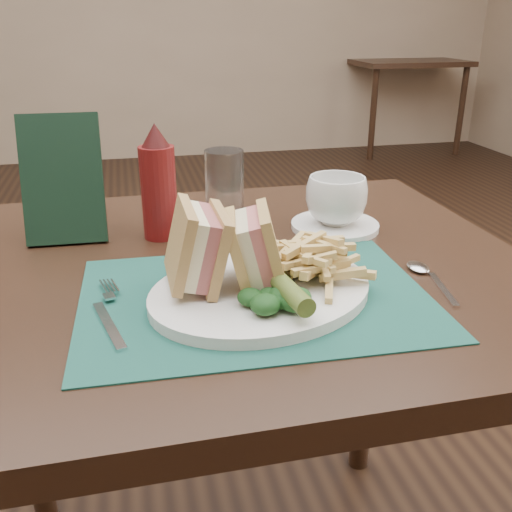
{
  "coord_description": "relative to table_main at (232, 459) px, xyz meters",
  "views": [
    {
      "loc": [
        -0.13,
        -1.27,
        1.09
      ],
      "look_at": [
        0.02,
        -0.6,
        0.8
      ],
      "focal_mm": 40.0,
      "sensor_mm": 36.0,
      "label": 1
    }
  ],
  "objects": [
    {
      "name": "ketchup_bottle",
      "position": [
        -0.09,
        0.13,
        0.47
      ],
      "size": [
        0.07,
        0.07,
        0.19
      ],
      "primitive_type": null,
      "rotation": [
        0.0,
        0.0,
        0.25
      ],
      "color": "#5E1010",
      "rests_on": "table_main"
    },
    {
      "name": "plate",
      "position": [
        0.02,
        -0.13,
        0.38
      ],
      "size": [
        0.37,
        0.33,
        0.01
      ],
      "primitive_type": null,
      "rotation": [
        0.0,
        0.0,
        0.36
      ],
      "color": "white",
      "rests_on": "placemat"
    },
    {
      "name": "floor",
      "position": [
        0.0,
        0.5,
        -0.38
      ],
      "size": [
        7.0,
        7.0,
        0.0
      ],
      "primitive_type": "plane",
      "color": "black",
      "rests_on": "ground"
    },
    {
      "name": "table_main",
      "position": [
        0.0,
        0.0,
        0.0
      ],
      "size": [
        0.9,
        0.75,
        0.75
      ],
      "primitive_type": null,
      "color": "black",
      "rests_on": "ground"
    },
    {
      "name": "pickle_spear",
      "position": [
        0.04,
        -0.18,
        0.41
      ],
      "size": [
        0.04,
        0.12,
        0.03
      ],
      "primitive_type": "cylinder",
      "rotation": [
        1.54,
        0.0,
        0.12
      ],
      "color": "#4D6325",
      "rests_on": "plate"
    },
    {
      "name": "fork",
      "position": [
        -0.17,
        -0.13,
        0.38
      ],
      "size": [
        0.07,
        0.17,
        0.01
      ],
      "primitive_type": null,
      "rotation": [
        0.0,
        0.0,
        0.25
      ],
      "color": "silver",
      "rests_on": "placemat"
    },
    {
      "name": "sandwich_half_a",
      "position": [
        -0.08,
        -0.1,
        0.45
      ],
      "size": [
        0.08,
        0.11,
        0.11
      ],
      "primitive_type": null,
      "rotation": [
        0.0,
        0.24,
        0.01
      ],
      "color": "tan",
      "rests_on": "plate"
    },
    {
      "name": "spoon",
      "position": [
        0.26,
        -0.13,
        0.38
      ],
      "size": [
        0.06,
        0.15,
        0.01
      ],
      "primitive_type": null,
      "rotation": [
        0.0,
        0.0,
        -0.19
      ],
      "color": "silver",
      "rests_on": "table_main"
    },
    {
      "name": "wall_back",
      "position": [
        0.0,
        4.0,
        -0.38
      ],
      "size": [
        6.0,
        0.0,
        6.0
      ],
      "primitive_type": "plane",
      "rotation": [
        1.57,
        0.0,
        0.0
      ],
      "color": "tan",
      "rests_on": "ground"
    },
    {
      "name": "placemat",
      "position": [
        0.01,
        -0.12,
        0.38
      ],
      "size": [
        0.46,
        0.33,
        0.0
      ],
      "primitive_type": "cube",
      "rotation": [
        0.0,
        0.0,
        -0.03
      ],
      "color": "#174A40",
      "rests_on": "table_main"
    },
    {
      "name": "coffee_cup",
      "position": [
        0.2,
        0.1,
        0.43
      ],
      "size": [
        0.14,
        0.14,
        0.08
      ],
      "primitive_type": "imported",
      "rotation": [
        0.0,
        0.0,
        0.57
      ],
      "color": "white",
      "rests_on": "saucer"
    },
    {
      "name": "table_bg_right",
      "position": [
        2.2,
        3.84,
        0.0
      ],
      "size": [
        0.9,
        0.75,
        0.75
      ],
      "primitive_type": null,
      "color": "black",
      "rests_on": "ground"
    },
    {
      "name": "fries_pile",
      "position": [
        0.09,
        -0.11,
        0.42
      ],
      "size": [
        0.18,
        0.2,
        0.06
      ],
      "primitive_type": null,
      "color": "tan",
      "rests_on": "plate"
    },
    {
      "name": "kale_garnish",
      "position": [
        0.02,
        -0.19,
        0.41
      ],
      "size": [
        0.11,
        0.08,
        0.03
      ],
      "primitive_type": null,
      "color": "#133615",
      "rests_on": "plate"
    },
    {
      "name": "drinking_glass",
      "position": [
        0.03,
        0.17,
        0.44
      ],
      "size": [
        0.08,
        0.08,
        0.13
      ],
      "primitive_type": "cylinder",
      "rotation": [
        0.0,
        0.0,
        0.16
      ],
      "color": "silver",
      "rests_on": "table_main"
    },
    {
      "name": "sandwich_half_b",
      "position": [
        -0.01,
        -0.11,
        0.44
      ],
      "size": [
        0.09,
        0.11,
        0.1
      ],
      "primitive_type": null,
      "rotation": [
        0.0,
        -0.24,
        -0.18
      ],
      "color": "tan",
      "rests_on": "plate"
    },
    {
      "name": "check_presenter",
      "position": [
        -0.24,
        0.16,
        0.47
      ],
      "size": [
        0.13,
        0.08,
        0.2
      ],
      "primitive_type": "cube",
      "rotation": [
        -0.31,
        0.0,
        -0.03
      ],
      "color": "black",
      "rests_on": "table_main"
    },
    {
      "name": "saucer",
      "position": [
        0.2,
        0.1,
        0.38
      ],
      "size": [
        0.2,
        0.2,
        0.01
      ],
      "primitive_type": "cylinder",
      "rotation": [
        0.0,
        0.0,
        -0.42
      ],
      "color": "white",
      "rests_on": "table_main"
    }
  ]
}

